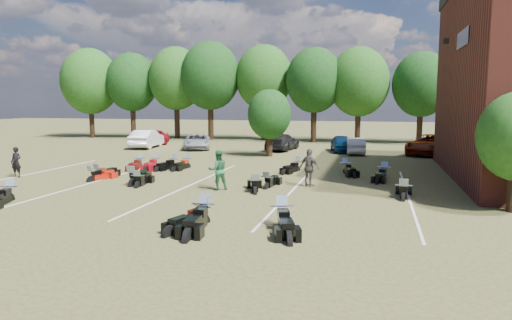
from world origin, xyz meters
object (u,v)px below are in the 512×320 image
(car_0, at_px, (151,138))
(motorcycle_3, at_px, (204,224))
(person_black, at_px, (16,162))
(person_green, at_px, (218,170))
(motorcycle_7, at_px, (92,181))
(motorcycle_14, at_px, (140,168))
(person_grey, at_px, (309,168))
(car_4, at_px, (342,143))

(car_0, height_order, motorcycle_3, car_0)
(motorcycle_3, bearing_deg, car_0, 115.20)
(person_black, relative_size, person_green, 0.89)
(person_green, relative_size, motorcycle_7, 0.91)
(motorcycle_14, bearing_deg, motorcycle_7, -99.48)
(person_green, bearing_deg, motorcycle_14, -70.42)
(motorcycle_3, relative_size, motorcycle_14, 1.16)
(motorcycle_7, bearing_deg, person_grey, -155.87)
(motorcycle_3, bearing_deg, car_4, 77.40)
(car_0, relative_size, motorcycle_3, 1.79)
(car_4, bearing_deg, motorcycle_14, -143.21)
(person_grey, height_order, motorcycle_14, person_grey)
(person_green, bearing_deg, person_grey, 172.54)
(car_0, distance_m, person_black, 17.69)
(person_black, bearing_deg, motorcycle_7, -4.29)
(person_green, height_order, motorcycle_14, person_green)
(person_black, bearing_deg, motorcycle_14, 42.92)
(car_4, distance_m, person_grey, 15.90)
(person_grey, distance_m, motorcycle_3, 8.01)
(person_black, height_order, person_green, person_green)
(person_green, relative_size, person_grey, 1.01)
(car_0, distance_m, person_grey, 23.51)
(car_0, height_order, person_grey, person_grey)
(person_black, relative_size, motorcycle_3, 0.65)
(car_4, height_order, motorcycle_7, car_4)
(car_0, distance_m, motorcycle_7, 18.81)
(car_0, height_order, person_green, person_green)
(person_green, xyz_separation_m, motorcycle_7, (-6.92, 0.43, -0.91))
(motorcycle_7, bearing_deg, car_0, -54.60)
(motorcycle_7, bearing_deg, person_green, -166.96)
(motorcycle_14, bearing_deg, person_green, -46.85)
(car_0, bearing_deg, motorcycle_3, -55.78)
(person_grey, distance_m, motorcycle_14, 11.39)
(motorcycle_3, xyz_separation_m, motorcycle_14, (-8.45, 11.04, 0.00))
(person_grey, xyz_separation_m, motorcycle_14, (-10.82, 3.44, -0.91))
(person_green, distance_m, person_grey, 4.33)
(car_4, distance_m, motorcycle_3, 23.66)
(car_0, distance_m, motorcycle_14, 14.30)
(person_black, bearing_deg, person_green, -5.25)
(person_green, xyz_separation_m, motorcycle_3, (1.54, -5.74, -0.91))
(motorcycle_7, relative_size, motorcycle_14, 0.93)
(car_4, height_order, person_grey, person_grey)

